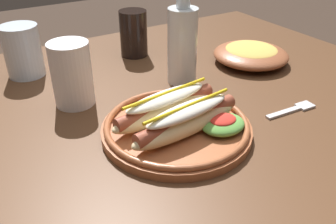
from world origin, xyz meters
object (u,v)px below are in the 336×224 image
object	(u,v)px
soda_cup	(134,33)
extra_cup	(72,74)
fork	(294,109)
water_cup	(23,51)
glass_bottle	(182,42)
hot_dog_plate	(179,121)
side_bowl	(251,54)

from	to	relation	value
soda_cup	extra_cup	world-z (taller)	extra_cup
fork	soda_cup	size ratio (longest dim) A/B	0.98
water_cup	extra_cup	distance (m)	0.21
soda_cup	glass_bottle	bearing A→B (deg)	-84.39
fork	extra_cup	world-z (taller)	extra_cup
water_cup	glass_bottle	xyz separation A→B (m)	(0.31, -0.23, 0.03)
water_cup	hot_dog_plate	bearing A→B (deg)	-66.49
hot_dog_plate	fork	bearing A→B (deg)	-12.21
hot_dog_plate	fork	distance (m)	0.26
hot_dog_plate	glass_bottle	world-z (taller)	glass_bottle
hot_dog_plate	water_cup	size ratio (longest dim) A/B	2.24
fork	water_cup	distance (m)	0.64
hot_dog_plate	fork	size ratio (longest dim) A/B	2.30
soda_cup	side_bowl	xyz separation A→B (m)	(0.24, -0.21, -0.04)
soda_cup	glass_bottle	xyz separation A→B (m)	(0.02, -0.21, 0.03)
fork	extra_cup	bearing A→B (deg)	147.95
side_bowl	fork	bearing A→B (deg)	-112.20
fork	soda_cup	distance (m)	0.47
water_cup	side_bowl	bearing A→B (deg)	-23.53
hot_dog_plate	extra_cup	size ratio (longest dim) A/B	2.06
water_cup	fork	bearing A→B (deg)	-47.44
fork	extra_cup	distance (m)	0.46
hot_dog_plate	fork	world-z (taller)	hot_dog_plate
soda_cup	water_cup	distance (m)	0.29
fork	water_cup	xyz separation A→B (m)	(-0.43, 0.47, 0.06)
water_cup	side_bowl	distance (m)	0.57
extra_cup	glass_bottle	distance (m)	0.26
soda_cup	hot_dog_plate	bearing A→B (deg)	-105.26
hot_dog_plate	extra_cup	xyz separation A→B (m)	(-0.12, 0.21, 0.04)
fork	soda_cup	world-z (taller)	soda_cup
hot_dog_plate	fork	xyz separation A→B (m)	(0.25, -0.05, -0.02)
glass_bottle	extra_cup	bearing A→B (deg)	173.94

